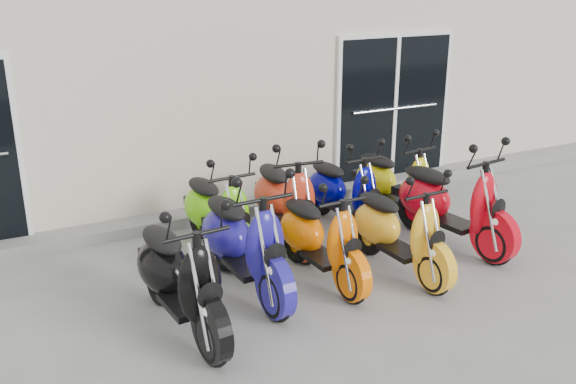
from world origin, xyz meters
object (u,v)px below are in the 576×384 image
scooter_front_blue (243,228)px  scooter_front_orange_a (321,226)px  scooter_front_red (453,190)px  scooter_front_black (179,263)px  scooter_front_orange_b (400,219)px  scooter_back_red (285,189)px  scooter_back_green (217,202)px  scooter_back_blue (345,182)px  scooter_back_yellow (396,172)px

scooter_front_blue → scooter_front_orange_a: 0.84m
scooter_front_blue → scooter_front_red: (2.68, -0.03, -0.01)m
scooter_front_orange_a → scooter_front_black: bearing=-171.7°
scooter_front_blue → scooter_front_orange_b: bearing=-14.3°
scooter_back_red → scooter_front_red: bearing=-23.5°
scooter_front_orange_a → scooter_back_green: 1.34m
scooter_back_blue → scooter_front_blue: bearing=-155.4°
scooter_front_orange_a → scooter_back_red: size_ratio=0.91×
scooter_front_orange_b → scooter_back_red: size_ratio=0.92×
scooter_front_red → scooter_back_yellow: 1.06m
scooter_front_orange_a → scooter_back_yellow: scooter_back_yellow is taller
scooter_front_black → scooter_back_red: size_ratio=1.00×
scooter_front_black → scooter_back_green: 1.71m
scooter_front_orange_a → scooter_front_blue: bearing=169.2°
scooter_front_black → scooter_back_green: scooter_front_black is taller
scooter_front_orange_a → scooter_back_yellow: 2.15m
scooter_front_black → scooter_front_red: bearing=1.7°
scooter_back_green → scooter_back_yellow: (2.54, 0.02, -0.02)m
scooter_front_red → scooter_front_black: bearing=178.7°
scooter_front_orange_a → scooter_back_green: scooter_back_green is taller
scooter_front_black → scooter_back_yellow: bearing=18.0°
scooter_front_orange_a → scooter_back_blue: bearing=46.5°
scooter_front_orange_a → scooter_front_orange_b: scooter_front_orange_b is taller
scooter_back_blue → scooter_back_yellow: bearing=-6.1°
scooter_front_red → scooter_back_blue: bearing=119.7°
scooter_front_orange_a → scooter_back_red: scooter_back_red is taller
scooter_front_orange_b → scooter_front_black: bearing=179.5°
scooter_front_orange_a → scooter_front_orange_b: size_ratio=0.99×
scooter_back_blue → scooter_back_yellow: size_ratio=0.98×
scooter_front_black → scooter_front_red: scooter_front_red is taller
scooter_front_orange_b → scooter_back_blue: 1.41m
scooter_back_blue → scooter_front_orange_b: bearing=-101.7°
scooter_front_red → scooter_back_blue: scooter_front_red is taller
scooter_front_blue → scooter_back_blue: bearing=27.0°
scooter_back_green → scooter_back_blue: bearing=-2.5°
scooter_front_orange_a → scooter_front_red: scooter_front_red is taller
scooter_front_blue → scooter_back_blue: (1.85, 1.05, -0.09)m
scooter_front_orange_a → scooter_back_yellow: (1.82, 1.15, 0.01)m
scooter_front_blue → scooter_front_red: 2.68m
scooter_back_green → scooter_back_red: (0.84, -0.06, 0.04)m
scooter_front_orange_a → scooter_back_red: bearing=81.3°
scooter_front_blue → scooter_front_red: size_ratio=1.01×
scooter_front_red → scooter_back_red: size_ratio=1.02×
scooter_back_green → scooter_back_yellow: size_ratio=1.03×
scooter_back_blue → scooter_back_green: bearing=176.5°
scooter_front_orange_a → scooter_back_blue: scooter_front_orange_a is taller
scooter_front_blue → scooter_back_yellow: 2.84m
scooter_back_green → scooter_back_yellow: scooter_back_green is taller
scooter_front_orange_b → scooter_back_red: bearing=117.0°
scooter_front_red → scooter_back_yellow: scooter_front_red is taller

